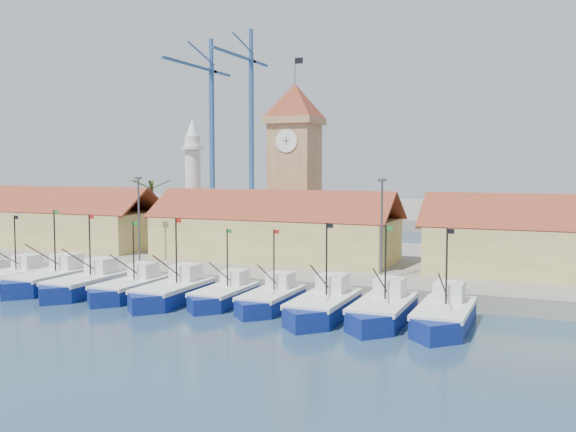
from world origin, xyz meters
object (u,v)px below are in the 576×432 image
at_px(boat_0, 9,279).
at_px(boat_5, 223,296).
at_px(clock_tower, 295,163).
at_px(minaret, 193,181).

relative_size(boat_0, boat_5, 1.09).
xyz_separation_m(boat_5, clock_tower, (-2.66, 22.79, 11.27)).
distance_m(boat_0, clock_tower, 33.07).
height_order(boat_5, minaret, minaret).
distance_m(clock_tower, minaret, 15.30).
bearing_deg(clock_tower, minaret, 172.39).
xyz_separation_m(clock_tower, minaret, (-15.00, 2.00, -2.23)).
height_order(boat_0, clock_tower, clock_tower).
relative_size(boat_5, clock_tower, 0.39).
height_order(clock_tower, minaret, clock_tower).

